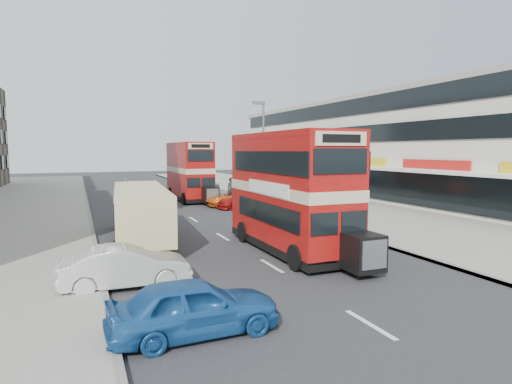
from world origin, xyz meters
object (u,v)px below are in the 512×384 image
coach (140,212)px  car_left_front (126,267)px  street_lamp (262,145)px  car_right_b (235,198)px  pedestrian_near (322,198)px  bus_second (189,171)px  car_right_c (202,187)px  pedestrian_far (235,181)px  bus_main (290,192)px  car_right_a (244,200)px  car_left_near (194,307)px  cyclist (231,196)px

coach → car_left_front: 7.13m
street_lamp → car_right_b: size_ratio=1.73×
pedestrian_near → bus_second: bearing=-80.7°
car_right_c → bus_second: bearing=-32.0°
street_lamp → coach: street_lamp is taller
coach → pedestrian_far: coach is taller
bus_main → coach: (-5.73, 4.53, -1.19)m
bus_main → car_right_c: bearing=-97.3°
car_right_a → bus_second: bearing=-164.8°
car_right_c → pedestrian_far: size_ratio=1.93×
bus_main → car_left_near: bearing=48.6°
pedestrian_near → street_lamp: bearing=-85.6°
car_left_front → pedestrian_far: size_ratio=2.15×
car_right_a → car_right_b: bearing=-174.7°
coach → pedestrian_far: 26.33m
coach → car_left_near: size_ratio=2.29×
bus_main → pedestrian_near: 11.45m
bus_main → coach: size_ratio=0.97×
car_right_b → car_right_c: car_right_b is taller
car_right_b → bus_second: bearing=-157.9°
cyclist → car_left_near: bearing=-104.1°
bus_second → coach: size_ratio=0.95×
bus_main → cyclist: bus_main is taller
bus_second → car_left_front: 24.42m
street_lamp → coach: bearing=-137.8°
car_right_c → cyclist: size_ratio=1.59×
car_right_b → pedestrian_near: size_ratio=2.39×
bus_second → pedestrian_near: bearing=118.4°
coach → bus_second: bearing=73.0°
pedestrian_far → car_right_b: bearing=-108.7°
car_left_front → car_right_b: size_ratio=0.87×
car_right_a → coach: bearing=-48.8°
cyclist → car_left_front: bearing=-111.7°
car_left_near → cyclist: (8.59, 21.88, 0.17)m
car_right_b → car_right_c: size_ratio=1.28×
car_right_c → pedestrian_near: bearing=3.7°
bus_main → car_right_c: (3.43, 26.86, -2.00)m
street_lamp → car_left_front: bearing=-125.8°
pedestrian_near → cyclist: 7.63m
bus_second → coach: bus_second is taller
street_lamp → car_right_a: (-1.63, -0.27, -4.16)m
pedestrian_near → pedestrian_far: size_ratio=1.03×
street_lamp → cyclist: 4.61m
street_lamp → cyclist: size_ratio=3.53×
car_left_near → pedestrian_far: pedestrian_far is taller
coach → car_right_a: bearing=50.8°
street_lamp → bus_main: bearing=-108.8°
bus_main → car_right_c: 27.15m
bus_second → cyclist: bearing=109.1°
car_right_b → cyclist: (-0.33, -0.03, 0.21)m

